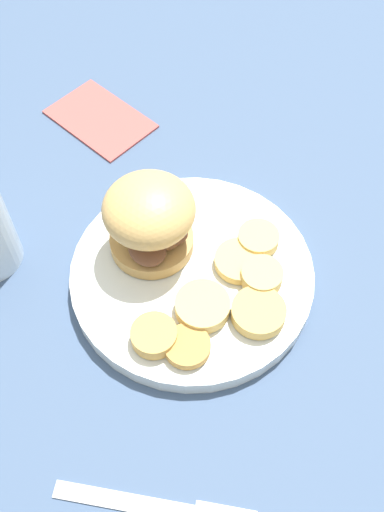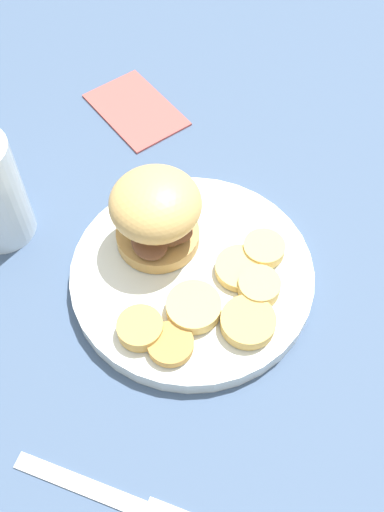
{
  "view_description": "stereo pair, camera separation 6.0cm",
  "coord_description": "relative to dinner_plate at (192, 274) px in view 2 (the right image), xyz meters",
  "views": [
    {
      "loc": [
        0.34,
        0.02,
        0.55
      ],
      "look_at": [
        0.0,
        0.0,
        0.05
      ],
      "focal_mm": 42.0,
      "sensor_mm": 36.0,
      "label": 1
    },
    {
      "loc": [
        0.33,
        0.08,
        0.55
      ],
      "look_at": [
        0.0,
        0.0,
        0.05
      ],
      "focal_mm": 42.0,
      "sensor_mm": 36.0,
      "label": 2
    }
  ],
  "objects": [
    {
      "name": "ground_plane",
      "position": [
        0.0,
        0.0,
        -0.01
      ],
      "size": [
        4.0,
        4.0,
        0.0
      ],
      "primitive_type": "plane",
      "color": "#3D5170"
    },
    {
      "name": "dinner_plate",
      "position": [
        0.0,
        0.0,
        0.0
      ],
      "size": [
        0.26,
        0.26,
        0.02
      ],
      "color": "silver",
      "rests_on": "ground_plane"
    },
    {
      "name": "sandwich",
      "position": [
        -0.03,
        -0.04,
        0.06
      ],
      "size": [
        0.1,
        0.09,
        0.09
      ],
      "color": "tan",
      "rests_on": "dinner_plate"
    },
    {
      "name": "potato_round_0",
      "position": [
        0.05,
        0.07,
        0.02
      ],
      "size": [
        0.05,
        0.05,
        0.01
      ],
      "primitive_type": "cylinder",
      "color": "tan",
      "rests_on": "dinner_plate"
    },
    {
      "name": "potato_round_1",
      "position": [
        0.01,
        0.07,
        0.02
      ],
      "size": [
        0.04,
        0.04,
        0.02
      ],
      "primitive_type": "cylinder",
      "color": "#DBB766",
      "rests_on": "dinner_plate"
    },
    {
      "name": "potato_round_2",
      "position": [
        0.09,
        0.0,
        0.01
      ],
      "size": [
        0.05,
        0.05,
        0.01
      ],
      "primitive_type": "cylinder",
      "color": "#BC8942",
      "rests_on": "dinner_plate"
    },
    {
      "name": "potato_round_3",
      "position": [
        -0.04,
        0.07,
        0.02
      ],
      "size": [
        0.04,
        0.04,
        0.01
      ],
      "primitive_type": "cylinder",
      "color": "#DBB766",
      "rests_on": "dinner_plate"
    },
    {
      "name": "potato_round_4",
      "position": [
        0.05,
        0.01,
        0.02
      ],
      "size": [
        0.06,
        0.06,
        0.01
      ],
      "primitive_type": "cylinder",
      "color": "#DBB766",
      "rests_on": "dinner_plate"
    },
    {
      "name": "potato_round_5",
      "position": [
        -0.01,
        0.05,
        0.01
      ],
      "size": [
        0.05,
        0.05,
        0.01
      ],
      "primitive_type": "cylinder",
      "color": "#DBB766",
      "rests_on": "dinner_plate"
    },
    {
      "name": "potato_round_6",
      "position": [
        0.08,
        -0.03,
        0.02
      ],
      "size": [
        0.05,
        0.05,
        0.02
      ],
      "primitive_type": "cylinder",
      "color": "tan",
      "rests_on": "dinner_plate"
    },
    {
      "name": "fork",
      "position": [
        0.23,
        -0.02,
        -0.01
      ],
      "size": [
        0.04,
        0.18,
        0.0
      ],
      "color": "silver",
      "rests_on": "ground_plane"
    },
    {
      "name": "napkin",
      "position": [
        -0.24,
        -0.13,
        -0.01
      ],
      "size": [
        0.15,
        0.16,
        0.01
      ],
      "primitive_type": "cube",
      "rotation": [
        0.0,
        0.0,
        4.02
      ],
      "color": "#B24C47",
      "rests_on": "ground_plane"
    }
  ]
}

